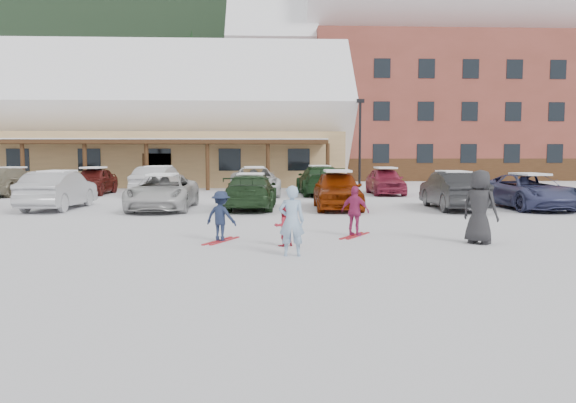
{
  "coord_description": "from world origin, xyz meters",
  "views": [
    {
      "loc": [
        -0.34,
        -12.86,
        2.19
      ],
      "look_at": [
        0.3,
        1.0,
        1.0
      ],
      "focal_mm": 35.0,
      "sensor_mm": 36.0,
      "label": 1
    }
  ],
  "objects_px": {
    "parked_car_4": "(337,190)",
    "parked_car_12": "(385,181)",
    "toddler_red": "(283,226)",
    "bystander_dark": "(480,207)",
    "parked_car_1": "(58,190)",
    "parked_car_10": "(254,181)",
    "adult_skier": "(292,221)",
    "child_magenta": "(355,211)",
    "parked_car_11": "(320,180)",
    "parked_car_3": "(251,191)",
    "parked_car_6": "(529,191)",
    "alpine_hotel": "(423,82)",
    "parked_car_2": "(163,192)",
    "lamp_post": "(360,137)",
    "day_lodge": "(141,129)",
    "parked_car_5": "(453,190)",
    "parked_car_8": "(94,181)",
    "parked_car_7": "(10,181)",
    "child_navy": "(221,216)",
    "parked_car_9": "(159,181)"
  },
  "relations": [
    {
      "from": "alpine_hotel",
      "to": "lamp_post",
      "type": "xyz_separation_m",
      "value": [
        -8.3,
        -14.72,
        -5.4
      ]
    },
    {
      "from": "parked_car_7",
      "to": "parked_car_12",
      "type": "distance_m",
      "value": 19.75
    },
    {
      "from": "parked_car_9",
      "to": "parked_car_12",
      "type": "distance_m",
      "value": 12.01
    },
    {
      "from": "parked_car_5",
      "to": "parked_car_6",
      "type": "bearing_deg",
      "value": -176.24
    },
    {
      "from": "parked_car_5",
      "to": "parked_car_6",
      "type": "height_order",
      "value": "parked_car_5"
    },
    {
      "from": "toddler_red",
      "to": "parked_car_1",
      "type": "distance_m",
      "value": 12.61
    },
    {
      "from": "parked_car_4",
      "to": "parked_car_3",
      "type": "bearing_deg",
      "value": 179.06
    },
    {
      "from": "day_lodge",
      "to": "parked_car_5",
      "type": "height_order",
      "value": "day_lodge"
    },
    {
      "from": "parked_car_1",
      "to": "day_lodge",
      "type": "bearing_deg",
      "value": -85.91
    },
    {
      "from": "parked_car_5",
      "to": "parked_car_12",
      "type": "bearing_deg",
      "value": -81.93
    },
    {
      "from": "lamp_post",
      "to": "bystander_dark",
      "type": "height_order",
      "value": "lamp_post"
    },
    {
      "from": "toddler_red",
      "to": "bystander_dark",
      "type": "bearing_deg",
      "value": 157.71
    },
    {
      "from": "alpine_hotel",
      "to": "parked_car_9",
      "type": "height_order",
      "value": "alpine_hotel"
    },
    {
      "from": "parked_car_2",
      "to": "parked_car_8",
      "type": "bearing_deg",
      "value": 121.79
    },
    {
      "from": "toddler_red",
      "to": "parked_car_10",
      "type": "relative_size",
      "value": 0.18
    },
    {
      "from": "parked_car_1",
      "to": "parked_car_6",
      "type": "xyz_separation_m",
      "value": [
        18.64,
        -0.65,
        -0.06
      ]
    },
    {
      "from": "parked_car_1",
      "to": "parked_car_10",
      "type": "bearing_deg",
      "value": -136.38
    },
    {
      "from": "parked_car_2",
      "to": "alpine_hotel",
      "type": "bearing_deg",
      "value": 57.73
    },
    {
      "from": "adult_skier",
      "to": "parked_car_2",
      "type": "distance_m",
      "value": 11.13
    },
    {
      "from": "adult_skier",
      "to": "parked_car_8",
      "type": "distance_m",
      "value": 20.99
    },
    {
      "from": "child_navy",
      "to": "parked_car_11",
      "type": "height_order",
      "value": "parked_car_11"
    },
    {
      "from": "toddler_red",
      "to": "parked_car_11",
      "type": "bearing_deg",
      "value": -122.84
    },
    {
      "from": "child_magenta",
      "to": "parked_car_11",
      "type": "distance_m",
      "value": 14.92
    },
    {
      "from": "parked_car_1",
      "to": "parked_car_11",
      "type": "bearing_deg",
      "value": -145.08
    },
    {
      "from": "parked_car_8",
      "to": "parked_car_11",
      "type": "relative_size",
      "value": 0.8
    },
    {
      "from": "lamp_post",
      "to": "day_lodge",
      "type": "bearing_deg",
      "value": 162.65
    },
    {
      "from": "child_navy",
      "to": "parked_car_8",
      "type": "xyz_separation_m",
      "value": [
        -8.0,
        16.55,
        0.09
      ]
    },
    {
      "from": "adult_skier",
      "to": "bystander_dark",
      "type": "height_order",
      "value": "bystander_dark"
    },
    {
      "from": "adult_skier",
      "to": "parked_car_11",
      "type": "xyz_separation_m",
      "value": [
        2.41,
        17.71,
        0.01
      ]
    },
    {
      "from": "alpine_hotel",
      "to": "child_magenta",
      "type": "bearing_deg",
      "value": -108.56
    },
    {
      "from": "parked_car_4",
      "to": "parked_car_12",
      "type": "xyz_separation_m",
      "value": [
        3.64,
        7.83,
        -0.04
      ]
    },
    {
      "from": "bystander_dark",
      "to": "parked_car_11",
      "type": "relative_size",
      "value": 0.34
    },
    {
      "from": "bystander_dark",
      "to": "parked_car_10",
      "type": "bearing_deg",
      "value": -24.32
    },
    {
      "from": "adult_skier",
      "to": "child_navy",
      "type": "relative_size",
      "value": 1.2
    },
    {
      "from": "parked_car_3",
      "to": "parked_car_5",
      "type": "xyz_separation_m",
      "value": [
        7.93,
        -0.52,
        0.05
      ]
    },
    {
      "from": "alpine_hotel",
      "to": "parked_car_4",
      "type": "relative_size",
      "value": 7.05
    },
    {
      "from": "alpine_hotel",
      "to": "parked_car_3",
      "type": "bearing_deg",
      "value": -117.72
    },
    {
      "from": "parked_car_1",
      "to": "parked_car_4",
      "type": "xyz_separation_m",
      "value": [
        10.99,
        -0.45,
        0.01
      ]
    },
    {
      "from": "parked_car_7",
      "to": "parked_car_8",
      "type": "xyz_separation_m",
      "value": [
        4.12,
        0.63,
        -0.01
      ]
    },
    {
      "from": "parked_car_1",
      "to": "parked_car_6",
      "type": "distance_m",
      "value": 18.65
    },
    {
      "from": "parked_car_3",
      "to": "parked_car_4",
      "type": "distance_m",
      "value": 3.42
    },
    {
      "from": "parked_car_5",
      "to": "parked_car_7",
      "type": "xyz_separation_m",
      "value": [
        -20.63,
        8.18,
        -0.01
      ]
    },
    {
      "from": "parked_car_7",
      "to": "parked_car_3",
      "type": "bearing_deg",
      "value": 157.33
    },
    {
      "from": "parked_car_4",
      "to": "parked_car_8",
      "type": "bearing_deg",
      "value": 147.33
    },
    {
      "from": "day_lodge",
      "to": "alpine_hotel",
      "type": "height_order",
      "value": "alpine_hotel"
    },
    {
      "from": "lamp_post",
      "to": "parked_car_7",
      "type": "bearing_deg",
      "value": -162.09
    },
    {
      "from": "alpine_hotel",
      "to": "parked_car_8",
      "type": "xyz_separation_m",
      "value": [
        -23.64,
        -20.37,
        -7.9
      ]
    },
    {
      "from": "parked_car_1",
      "to": "parked_car_10",
      "type": "xyz_separation_m",
      "value": [
        7.6,
        6.73,
        -0.01
      ]
    },
    {
      "from": "child_navy",
      "to": "parked_car_5",
      "type": "height_order",
      "value": "parked_car_5"
    },
    {
      "from": "adult_skier",
      "to": "alpine_hotel",
      "type": "bearing_deg",
      "value": -106.94
    }
  ]
}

